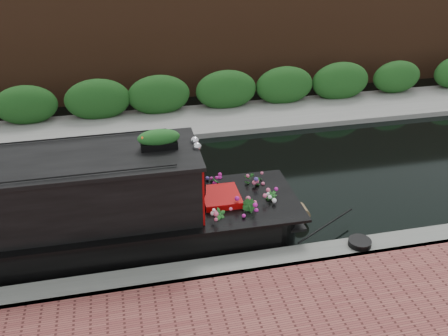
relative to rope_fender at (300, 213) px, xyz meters
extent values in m
plane|color=black|center=(-2.40, 1.81, -0.19)|extent=(80.00, 80.00, 0.00)
cube|color=slate|center=(-2.40, -1.49, -0.19)|extent=(40.00, 0.60, 0.50)
cube|color=gray|center=(-2.40, 6.01, -0.19)|extent=(40.00, 2.40, 0.34)
cube|color=#1D4E1A|center=(-2.40, 6.91, -0.19)|extent=(40.00, 1.10, 2.80)
cube|color=#4D2C1A|center=(-2.40, 9.01, -0.19)|extent=(40.00, 1.00, 8.00)
cube|color=#AE0607|center=(-2.36, 0.00, 1.23)|extent=(0.08, 1.74, 1.34)
cube|color=black|center=(-3.68, -0.88, 1.30)|extent=(0.90, 0.04, 0.55)
cube|color=#AE0607|center=(-1.84, 0.00, 0.51)|extent=(0.81, 0.90, 0.50)
sphere|color=silver|center=(-2.35, -0.14, 2.01)|extent=(0.18, 0.18, 0.18)
sphere|color=silver|center=(-2.35, 0.14, 2.01)|extent=(0.18, 0.18, 0.18)
cube|color=black|center=(-3.08, 0.00, 2.05)|extent=(0.72, 0.26, 0.14)
ellipsoid|color=#F85E1B|center=(-3.08, 0.00, 2.24)|extent=(0.79, 0.28, 0.24)
imported|color=#205C20|center=(-2.01, -0.64, 0.53)|extent=(0.33, 0.28, 0.54)
imported|color=#205C20|center=(-1.37, -0.59, 0.56)|extent=(0.41, 0.43, 0.61)
imported|color=#205C20|center=(-0.95, 0.50, 0.52)|extent=(0.53, 0.48, 0.52)
imported|color=#205C20|center=(-0.79, -0.21, 0.52)|extent=(0.40, 0.40, 0.53)
imported|color=#205C20|center=(-1.82, 0.77, 0.51)|extent=(0.22, 0.29, 0.51)
cylinder|color=brown|center=(0.00, 0.00, 0.00)|extent=(0.38, 0.37, 0.38)
cylinder|color=black|center=(0.75, -1.47, 0.12)|extent=(0.47, 0.47, 0.12)
camera|label=1|loc=(-3.77, -8.90, 6.34)|focal=40.00mm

